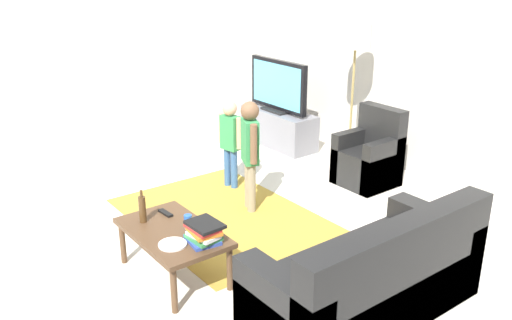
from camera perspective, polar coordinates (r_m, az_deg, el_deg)
name	(u,v)px	position (r m, az deg, el deg)	size (l,w,h in m)	color
ground	(206,237)	(5.27, -5.26, -8.02)	(7.80, 7.80, 0.00)	beige
wall_back	(418,62)	(6.81, 16.57, 9.80)	(6.00, 0.12, 2.70)	silver
wall_left	(77,54)	(7.47, -18.17, 10.49)	(0.12, 6.00, 2.70)	silver
area_rug	(223,216)	(5.66, -3.50, -5.84)	(2.20, 1.60, 0.01)	#B28C33
tv_stand	(279,128)	(7.72, 2.37, 3.33)	(1.20, 0.44, 0.50)	slate
tv	(278,86)	(7.55, 2.31, 7.69)	(1.10, 0.28, 0.71)	black
couch	(374,282)	(4.14, 12.16, -12.33)	(0.80, 1.80, 0.86)	black
armchair	(370,159)	(6.50, 11.84, 0.10)	(0.60, 0.60, 0.90)	black
floor_lamp	(356,44)	(6.67, 10.33, 11.80)	(0.36, 0.36, 1.78)	#262626
child_near_tv	(230,136)	(6.16, -2.70, 2.48)	(0.34, 0.16, 1.02)	#33598C
child_center	(250,146)	(5.55, -0.63, 1.45)	(0.36, 0.23, 1.16)	gray
coffee_table	(173,236)	(4.54, -8.67, -7.80)	(1.00, 0.60, 0.42)	#513823
book_stack	(203,232)	(4.27, -5.49, -7.52)	(0.31, 0.26, 0.17)	#334CA5
bottle	(142,209)	(4.65, -11.76, -5.01)	(0.06, 0.06, 0.29)	#4C3319
tv_remote	(166,213)	(4.80, -9.40, -5.47)	(0.17, 0.05, 0.02)	black
soda_can	(188,222)	(4.50, -7.09, -6.41)	(0.07, 0.07, 0.12)	#2659B2
plate	(173,244)	(4.29, -8.69, -8.69)	(0.22, 0.22, 0.02)	white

